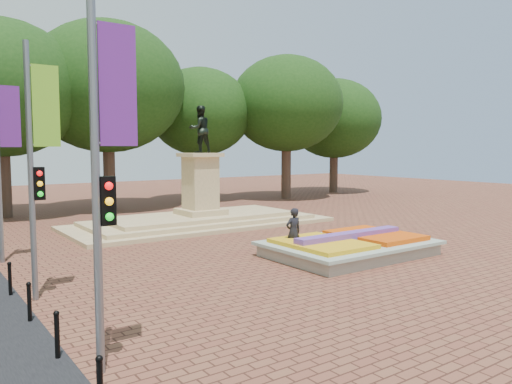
% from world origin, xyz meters
% --- Properties ---
extents(ground, '(90.00, 90.00, 0.00)m').
position_xyz_m(ground, '(0.00, 0.00, 0.00)').
color(ground, brown).
rests_on(ground, ground).
extents(flower_bed, '(6.30, 4.30, 0.91)m').
position_xyz_m(flower_bed, '(1.03, -2.00, 0.38)').
color(flower_bed, gray).
rests_on(flower_bed, ground).
extents(monument, '(14.00, 6.00, 6.40)m').
position_xyz_m(monument, '(0.00, 8.00, 0.88)').
color(monument, tan).
rests_on(monument, ground).
extents(tree_row_back, '(44.80, 8.80, 10.43)m').
position_xyz_m(tree_row_back, '(2.33, 18.00, 6.67)').
color(tree_row_back, '#39291F').
rests_on(tree_row_back, ground).
extents(banner_poles, '(0.88, 11.17, 7.00)m').
position_xyz_m(banner_poles, '(-10.08, -1.31, 3.88)').
color(banner_poles, slate).
rests_on(banner_poles, ground).
extents(bollard_row, '(0.12, 13.12, 0.98)m').
position_xyz_m(bollard_row, '(-10.70, -1.50, 0.53)').
color(bollard_row, black).
rests_on(bollard_row, ground).
extents(pedestrian, '(0.70, 0.48, 1.86)m').
position_xyz_m(pedestrian, '(-0.80, -0.76, 0.93)').
color(pedestrian, black).
rests_on(pedestrian, ground).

